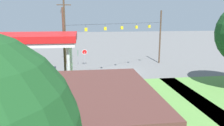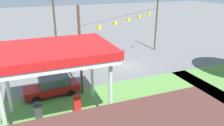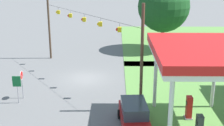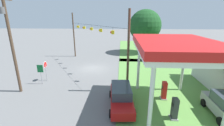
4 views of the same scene
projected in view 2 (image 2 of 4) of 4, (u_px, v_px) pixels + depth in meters
name	position (u px, v px, depth m)	size (l,w,h in m)	color
ground_plane	(127.00, 66.00, 28.38)	(160.00, 160.00, 0.00)	slate
gas_station_canopy	(53.00, 54.00, 15.59)	(8.44, 6.04, 6.00)	silver
fuel_pump_near	(77.00, 106.00, 17.72)	(0.71, 0.56, 1.79)	gray
fuel_pump_far	(39.00, 113.00, 16.69)	(0.71, 0.56, 1.79)	gray
car_at_pumps_front	(53.00, 86.00, 20.82)	(5.22, 2.37, 1.84)	#AD1414
stop_sign_roadside	(80.00, 47.00, 30.37)	(0.80, 0.08, 2.50)	#99999E
route_sign	(73.00, 48.00, 30.15)	(0.10, 0.70, 2.40)	gray
utility_pole_main	(54.00, 19.00, 29.28)	(2.20, 0.44, 10.07)	#4C3828
signal_span_gantry	(128.00, 30.00, 26.75)	(14.71, 10.24, 8.46)	#4C3828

